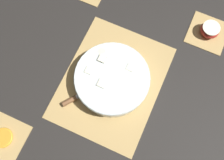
% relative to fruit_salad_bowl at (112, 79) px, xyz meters
% --- Properties ---
extents(ground_plane, '(6.00, 6.00, 0.00)m').
position_rel_fruit_salad_bowl_xyz_m(ground_plane, '(-0.00, -0.00, -0.04)').
color(ground_plane, black).
extents(bamboo_mat_center, '(0.45, 0.35, 0.01)m').
position_rel_fruit_salad_bowl_xyz_m(bamboo_mat_center, '(-0.00, -0.00, -0.04)').
color(bamboo_mat_center, tan).
rests_on(bamboo_mat_center, ground_plane).
extents(coaster_mat_near_right, '(0.15, 0.15, 0.01)m').
position_rel_fruit_salad_bowl_xyz_m(coaster_mat_near_right, '(0.34, -0.26, -0.04)').
color(coaster_mat_near_right, tan).
rests_on(coaster_mat_near_right, ground_plane).
extents(coaster_mat_far_left, '(0.15, 0.15, 0.01)m').
position_rel_fruit_salad_bowl_xyz_m(coaster_mat_far_left, '(-0.34, 0.26, -0.04)').
color(coaster_mat_far_left, tan).
rests_on(coaster_mat_far_left, ground_plane).
extents(fruit_salad_bowl, '(0.27, 0.27, 0.07)m').
position_rel_fruit_salad_bowl_xyz_m(fruit_salad_bowl, '(0.00, 0.00, 0.00)').
color(fruit_salad_bowl, silver).
rests_on(fruit_salad_bowl, bamboo_mat_center).
extents(paring_knife, '(0.12, 0.09, 0.02)m').
position_rel_fruit_salad_bowl_xyz_m(paring_knife, '(-0.12, 0.10, -0.02)').
color(paring_knife, silver).
rests_on(paring_knife, bamboo_mat_center).
extents(apple_half, '(0.07, 0.07, 0.04)m').
position_rel_fruit_salad_bowl_xyz_m(apple_half, '(0.34, -0.26, -0.01)').
color(apple_half, '#B72D23').
rests_on(apple_half, coaster_mat_near_right).
extents(orange_slice_whole, '(0.07, 0.07, 0.01)m').
position_rel_fruit_salad_bowl_xyz_m(orange_slice_whole, '(-0.34, 0.26, -0.03)').
color(orange_slice_whole, orange).
rests_on(orange_slice_whole, coaster_mat_far_left).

